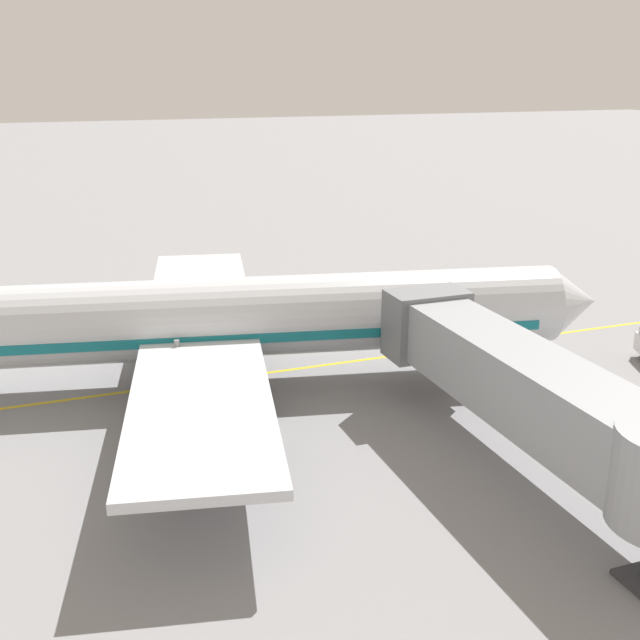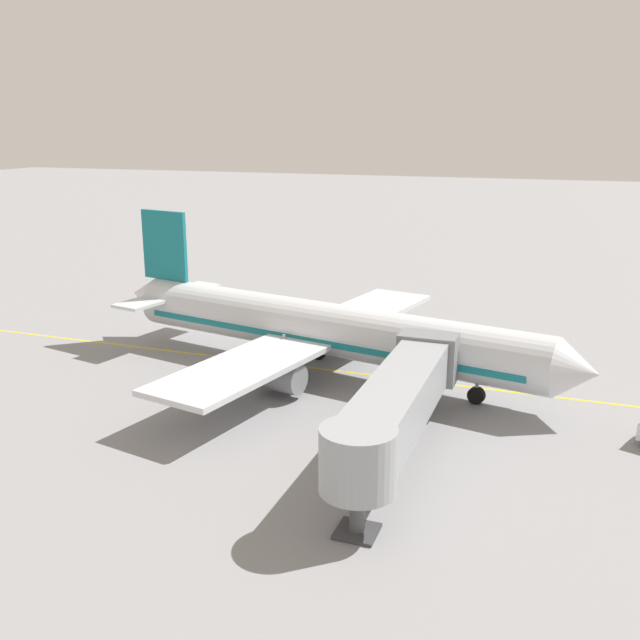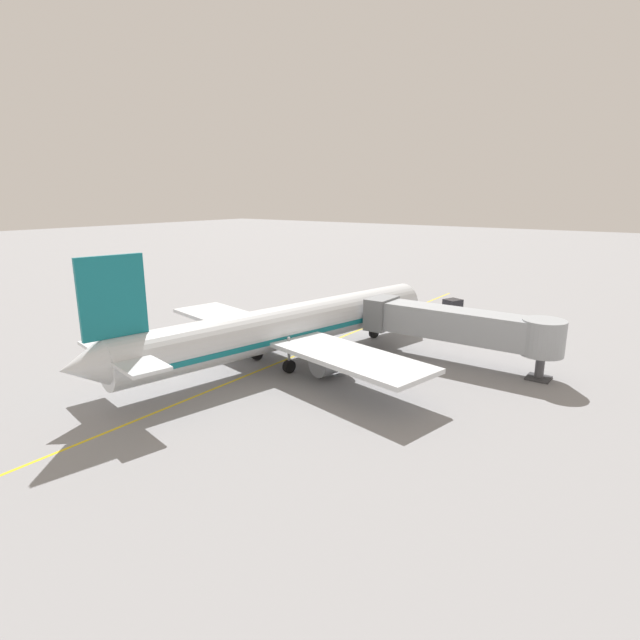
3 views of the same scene
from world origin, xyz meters
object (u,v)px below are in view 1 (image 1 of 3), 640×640
Objects in this scene: jet_bridge at (526,387)px; baggage_tug_lead at (284,318)px; ground_crew_wing_walker at (239,301)px; parked_airliner at (216,320)px; baggage_cart_front at (160,325)px; baggage_cart_second_in_train at (110,328)px.

jet_bridge is 6.27× the size of baggage_tug_lead.
ground_crew_wing_walker reaches higher than baggage_tug_lead.
jet_bridge is (12.21, 8.47, 0.27)m from parked_airliner.
baggage_cart_front is 1.75× the size of ground_crew_wing_walker.
parked_airliner is 7.44m from baggage_cart_front.
jet_bridge is at bearing 27.74° from baggage_cart_front.
jet_bridge is 23.46m from baggage_cart_second_in_train.
jet_bridge is 5.81× the size of baggage_cart_second_in_train.
baggage_cart_front is 2.65m from baggage_cart_second_in_train.
baggage_tug_lead is 3.68m from ground_crew_wing_walker.
parked_airliner is 8.78m from baggage_cart_second_in_train.
baggage_tug_lead is 0.93× the size of baggage_cart_second_in_train.
baggage_tug_lead is at bearing 85.27° from baggage_cart_second_in_train.
baggage_cart_front is (-19.12, -10.06, -2.51)m from jet_bridge.
baggage_tug_lead reaches higher than baggage_cart_second_in_train.
baggage_tug_lead is at bearing 87.35° from baggage_cart_front.
ground_crew_wing_walker is at bearing 119.20° from baggage_cart_front.
jet_bridge is at bearing 32.88° from baggage_cart_second_in_train.
baggage_tug_lead is 9.59m from baggage_cart_second_in_train.
jet_bridge reaches higher than baggage_tug_lead.
baggage_cart_front is (-0.32, -6.95, 0.24)m from baggage_tug_lead.
parked_airliner is at bearing -145.26° from jet_bridge.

